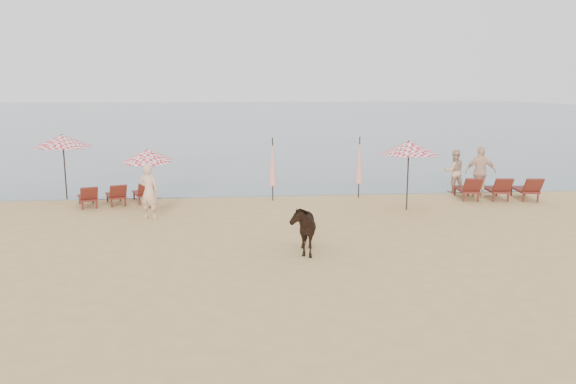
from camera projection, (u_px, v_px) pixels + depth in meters
name	position (u px, v px, depth m)	size (l,w,h in m)	color
ground	(312.00, 291.00, 11.24)	(120.00, 120.00, 0.00)	tan
sea	(243.00, 113.00, 89.52)	(160.00, 140.00, 0.06)	#51606B
lounger_cluster_left	(117.00, 194.00, 19.45)	(2.76, 2.15, 0.53)	maroon
lounger_cluster_right	(498.00, 188.00, 20.33)	(2.92, 1.94, 0.60)	maroon
umbrella_open_left_a	(63.00, 141.00, 20.07)	(2.10, 2.10, 2.39)	black
umbrella_open_left_b	(148.00, 155.00, 18.62)	(1.64, 1.68, 2.10)	black
umbrella_open_right	(409.00, 148.00, 18.39)	(1.90, 1.90, 2.32)	black
umbrella_closed_left	(273.00, 162.00, 20.04)	(0.28, 0.28, 2.27)	black
umbrella_closed_right	(359.00, 160.00, 20.56)	(0.28, 0.28, 2.26)	black
cow	(302.00, 228.00, 13.79)	(0.68, 1.50, 1.27)	black
beachgoer_left	(149.00, 191.00, 17.29)	(0.63, 0.42, 1.73)	#D7A786
beachgoer_right_a	(454.00, 171.00, 21.70)	(0.81, 0.63, 1.66)	tan
beachgoer_right_b	(480.00, 172.00, 20.76)	(1.11, 0.46, 1.89)	#E3B28E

